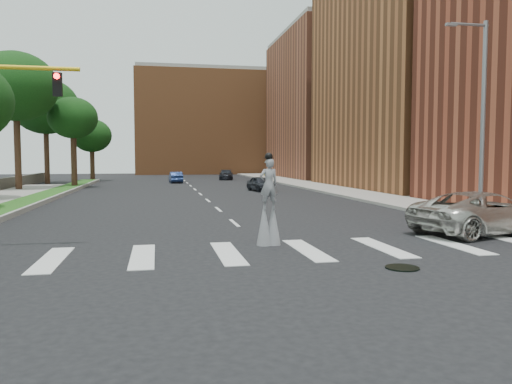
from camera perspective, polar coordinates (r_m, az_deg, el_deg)
name	(u,v)px	position (r m, az deg, el deg)	size (l,w,h in m)	color
ground_plane	(276,258)	(14.83, 2.26, -7.55)	(160.00, 160.00, 0.00)	black
grass_median	(29,202)	(35.19, -24.51, -1.00)	(2.00, 60.00, 0.25)	#1E5016
median_curb	(46,201)	(34.96, -22.83, -0.96)	(0.20, 60.00, 0.28)	#979791
sidewalk_right	(351,192)	(42.33, 10.85, 0.03)	(5.00, 90.00, 0.18)	gray
manhole	(402,268)	(14.03, 16.38, -8.30)	(0.90, 0.90, 0.04)	black
building_mid	(427,62)	(51.71, 18.96, 13.84)	(16.00, 22.00, 24.00)	#9D5A31
building_far	(337,108)	(73.05, 9.30, 9.47)	(16.00, 22.00, 20.00)	#9D553A
building_backdrop	(209,124)	(92.80, -5.45, 7.71)	(26.00, 14.00, 18.00)	#9D5A31
streetlight	(481,114)	(24.77, 24.34, 8.11)	(2.05, 0.20, 9.00)	slate
stilt_performer	(269,208)	(16.80, 1.46, -1.88)	(0.84, 0.56, 3.12)	#362115
suv_crossing	(483,213)	(21.25, 24.55, -2.16)	(2.73, 5.92, 1.64)	beige
car_near	(261,184)	(43.58, 0.55, 0.96)	(1.55, 3.85, 1.31)	black
car_mid	(176,177)	(58.61, -9.16, 1.67)	(1.35, 3.86, 1.27)	navy
car_far	(226,175)	(66.13, -3.44, 1.99)	(1.83, 4.50, 1.31)	black
tree_4	(16,87)	(48.91, -25.79, 10.77)	(7.09, 7.09, 12.13)	#362115
tree_5	(45,107)	(60.97, -22.94, 8.98)	(7.27, 7.27, 11.72)	#362115
tree_6	(73,119)	(51.44, -20.20, 7.88)	(4.67, 4.67, 8.73)	#362115
tree_7	(92,136)	(65.51, -18.26, 6.11)	(4.84, 4.84, 7.71)	#362115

